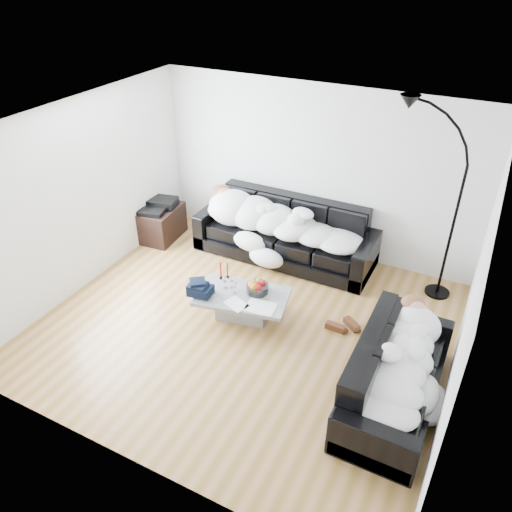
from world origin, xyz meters
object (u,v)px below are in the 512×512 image
at_px(wine_glass_b, 225,282).
at_px(candle_left, 221,271).
at_px(floor_lamp, 454,220).
at_px(fruit_bowl, 257,286).
at_px(candle_right, 227,270).
at_px(sofa_right, 397,373).
at_px(av_cabinet, 161,223).
at_px(shoes, 343,325).
at_px(stereo, 159,205).
at_px(sleeper_right, 401,357).
at_px(sofa_back, 285,231).
at_px(sleeper_back, 284,221).
at_px(wine_glass_c, 235,288).
at_px(wine_glass_a, 232,282).
at_px(coffee_table, 243,305).

height_order(wine_glass_b, candle_left, candle_left).
relative_size(wine_glass_b, floor_lamp, 0.07).
height_order(fruit_bowl, candle_right, candle_right).
bearing_deg(candle_right, sofa_right, -17.18).
bearing_deg(av_cabinet, candle_right, -32.91).
bearing_deg(shoes, candle_left, -161.66).
xyz_separation_m(sofa_right, stereo, (-4.32, 1.74, 0.20)).
distance_m(sleeper_right, wine_glass_b, 2.47).
height_order(fruit_bowl, candle_left, candle_left).
bearing_deg(floor_lamp, sleeper_right, -98.03).
distance_m(fruit_bowl, floor_lamp, 2.69).
relative_size(sofa_back, candle_right, 11.55).
height_order(sofa_back, fruit_bowl, sofa_back).
height_order(candle_left, candle_right, candle_left).
distance_m(sleeper_back, floor_lamp, 2.40).
xyz_separation_m(sofa_right, fruit_bowl, (-1.98, 0.67, 0.03)).
xyz_separation_m(candle_left, stereo, (-1.76, 1.03, 0.13)).
distance_m(wine_glass_c, av_cabinet, 2.44).
xyz_separation_m(sleeper_right, shoes, (-0.86, 0.88, -0.58)).
bearing_deg(fruit_bowl, wine_glass_a, -169.86).
bearing_deg(candle_right, fruit_bowl, -11.62).
distance_m(wine_glass_b, candle_left, 0.23).
distance_m(sofa_back, stereo, 2.11).
bearing_deg(coffee_table, stereo, 150.82).
distance_m(sleeper_right, wine_glass_c, 2.29).
relative_size(sofa_back, shoes, 6.50).
distance_m(sleeper_back, candle_left, 1.40).
relative_size(fruit_bowl, wine_glass_a, 1.81).
relative_size(candle_right, stereo, 0.55).
relative_size(coffee_table, candle_right, 4.91).
height_order(fruit_bowl, av_cabinet, av_cabinet).
distance_m(av_cabinet, floor_lamp, 4.53).
bearing_deg(sleeper_back, wine_glass_b, -95.92).
height_order(sofa_right, av_cabinet, sofa_right).
distance_m(sofa_back, floor_lamp, 2.45).
bearing_deg(wine_glass_c, fruit_bowl, 33.59).
relative_size(fruit_bowl, candle_right, 1.21).
xyz_separation_m(sofa_right, sleeper_back, (-2.25, 2.06, 0.26)).
bearing_deg(sleeper_right, candle_right, 72.82).
distance_m(fruit_bowl, wine_glass_c, 0.30).
xyz_separation_m(candle_right, shoes, (1.64, 0.11, -0.42)).
height_order(coffee_table, wine_glass_c, wine_glass_c).
distance_m(coffee_table, av_cabinet, 2.51).
bearing_deg(stereo, fruit_bowl, -36.92).
xyz_separation_m(sleeper_back, shoes, (1.39, -1.19, -0.61)).
xyz_separation_m(sleeper_back, wine_glass_c, (0.02, -1.56, -0.22)).
bearing_deg(floor_lamp, wine_glass_b, -151.98).
bearing_deg(fruit_bowl, sofa_back, 100.27).
distance_m(sofa_back, shoes, 1.90).
bearing_deg(stereo, sofa_right, -34.14).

